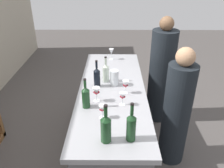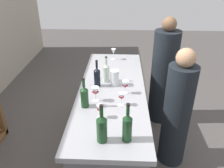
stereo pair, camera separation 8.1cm
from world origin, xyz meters
TOP-DOWN VIEW (x-y plane):
  - ground_plane at (0.00, 0.00)m, footprint 12.00×12.00m
  - bar_counter at (0.00, 0.00)m, footprint 2.10×0.73m
  - wine_bottle_leftmost_olive_green at (-0.85, 0.04)m, footprint 0.08×0.08m
  - wine_bottle_second_left_olive_green at (-0.83, -0.15)m, footprint 0.08×0.08m
  - wine_bottle_center_olive_green at (-0.38, 0.24)m, footprint 0.08×0.08m
  - wine_bottle_second_right_near_black at (0.04, 0.17)m, footprint 0.07×0.07m
  - wine_bottle_rightmost_clear_pale at (0.16, 0.07)m, footprint 0.07×0.07m
  - wine_glass_near_left at (-0.11, -0.14)m, footprint 0.07×0.07m
  - wine_glass_near_center at (-0.34, -0.10)m, footprint 0.06×0.06m
  - wine_glass_near_right at (0.85, 0.02)m, footprint 0.07×0.07m
  - wine_glass_far_left at (-0.55, 0.08)m, footprint 0.06×0.06m
  - wine_glass_far_center at (-0.27, 0.15)m, footprint 0.08×0.08m
  - water_pitcher at (0.07, -0.03)m, footprint 0.09×0.09m
  - person_left_guest at (-0.09, -0.73)m, footprint 0.40×0.40m
  - person_center_guest at (0.77, -0.71)m, footprint 0.38×0.38m

SIDE VIEW (x-z plane):
  - ground_plane at x=0.00m, z-range 0.00..0.00m
  - bar_counter at x=0.00m, z-range 0.00..0.94m
  - person_left_guest at x=-0.09m, z-range -0.05..1.39m
  - person_center_guest at x=0.77m, z-range -0.06..1.50m
  - wine_glass_far_left at x=-0.55m, z-range 0.96..1.09m
  - water_pitcher at x=0.07m, z-range 0.94..1.12m
  - wine_glass_near_center at x=-0.34m, z-range 0.96..1.10m
  - wine_glass_near_left at x=-0.11m, z-range 0.96..1.11m
  - wine_glass_far_center at x=-0.27m, z-range 0.96..1.12m
  - wine_bottle_center_olive_green at x=-0.38m, z-range 0.90..1.20m
  - wine_glass_near_right at x=0.85m, z-range 0.97..1.13m
  - wine_bottle_rightmost_clear_pale at x=0.16m, z-range 0.90..1.21m
  - wine_bottle_second_right_near_black at x=0.04m, z-range 0.90..1.21m
  - wine_bottle_leftmost_olive_green at x=-0.85m, z-range 0.90..1.23m
  - wine_bottle_second_left_olive_green at x=-0.83m, z-range 0.90..1.23m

